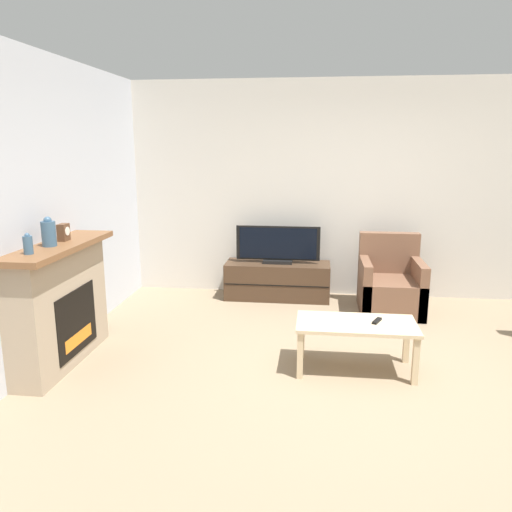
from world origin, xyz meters
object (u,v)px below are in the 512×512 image
object	(u,v)px
armchair	(390,287)
remote	(377,321)
mantel_vase_centre_left	(49,233)
mantel_vase_left	(28,244)
fireplace	(60,303)
mantel_clock	(64,232)
tv_stand	(278,280)
tv	(278,246)
coffee_table	(356,329)

from	to	relation	value
armchair	remote	xyz separation A→B (m)	(-0.34, -1.62, 0.16)
mantel_vase_centre_left	armchair	world-z (taller)	mantel_vase_centre_left
mantel_vase_left	armchair	bearing A→B (deg)	35.91
fireplace	armchair	size ratio (longest dim) A/B	1.56
mantel_clock	armchair	distance (m)	3.60
fireplace	armchair	bearing A→B (deg)	30.39
mantel_vase_centre_left	mantel_clock	size ratio (longest dim) A/B	1.66
mantel_vase_centre_left	tv_stand	distance (m)	3.00
mantel_vase_left	remote	size ratio (longest dim) A/B	1.08
tv	mantel_vase_centre_left	bearing A→B (deg)	-127.56
tv_stand	remote	distance (m)	2.21
tv_stand	coffee_table	size ratio (longest dim) A/B	1.29
remote	tv_stand	bearing A→B (deg)	141.88
fireplace	remote	size ratio (longest dim) A/B	9.00
mantel_vase_centre_left	remote	size ratio (longest dim) A/B	1.63
mantel_vase_left	mantel_vase_centre_left	xyz separation A→B (m)	(-0.00, 0.31, 0.04)
fireplace	armchair	xyz separation A→B (m)	(3.09, 1.81, -0.27)
fireplace	coffee_table	size ratio (longest dim) A/B	1.36
mantel_vase_centre_left	mantel_clock	world-z (taller)	mantel_vase_centre_left
armchair	coffee_table	size ratio (longest dim) A/B	0.87
fireplace	coffee_table	distance (m)	2.58
armchair	coffee_table	world-z (taller)	armchair
tv	coffee_table	size ratio (longest dim) A/B	1.03
tv	remote	size ratio (longest dim) A/B	6.82
mantel_vase_left	mantel_clock	bearing A→B (deg)	89.92
coffee_table	fireplace	bearing A→B (deg)	-176.54
armchair	mantel_clock	bearing A→B (deg)	-151.41
mantel_clock	tv_stand	bearing A→B (deg)	49.30
fireplace	mantel_vase_centre_left	distance (m)	0.65
fireplace	remote	world-z (taller)	fireplace
armchair	fireplace	bearing A→B (deg)	-149.61
mantel_clock	mantel_vase_centre_left	bearing A→B (deg)	-90.18
mantel_clock	remote	distance (m)	2.82
tv_stand	armchair	size ratio (longest dim) A/B	1.48
fireplace	mantel_vase_centre_left	world-z (taller)	mantel_vase_centre_left
mantel_clock	tv	size ratio (longest dim) A/B	0.14
mantel_vase_centre_left	remote	distance (m)	2.85
fireplace	remote	bearing A→B (deg)	3.87
mantel_clock	remote	size ratio (longest dim) A/B	0.98
mantel_vase_centre_left	remote	bearing A→B (deg)	6.05
fireplace	mantel_vase_left	distance (m)	0.73
mantel_vase_left	mantel_clock	distance (m)	0.55
fireplace	mantel_vase_left	xyz separation A→B (m)	(0.02, -0.41, 0.61)
coffee_table	remote	bearing A→B (deg)	9.88
mantel_vase_left	tv	size ratio (longest dim) A/B	0.16
fireplace	tv	world-z (taller)	fireplace
fireplace	mantel_vase_centre_left	xyz separation A→B (m)	(0.02, -0.10, 0.64)
tv	coffee_table	xyz separation A→B (m)	(0.83, -1.99, -0.30)
fireplace	armchair	world-z (taller)	fireplace
mantel_clock	coffee_table	world-z (taller)	mantel_clock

